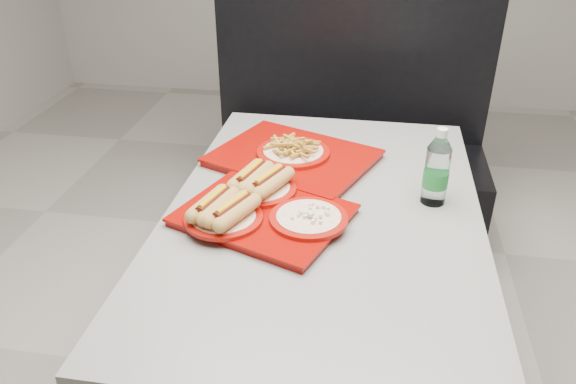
% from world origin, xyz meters
% --- Properties ---
extents(diner_table, '(0.92, 1.42, 0.75)m').
position_xyz_m(diner_table, '(0.00, 0.00, 0.58)').
color(diner_table, black).
rests_on(diner_table, ground).
extents(booth_bench, '(1.30, 0.57, 1.35)m').
position_xyz_m(booth_bench, '(0.00, 1.09, 0.40)').
color(booth_bench, black).
rests_on(booth_bench, ground).
extents(tray_near, '(0.54, 0.48, 0.10)m').
position_xyz_m(tray_near, '(-0.18, -0.07, 0.79)').
color(tray_near, '#7F0803').
rests_on(tray_near, diner_table).
extents(tray_far, '(0.61, 0.55, 0.10)m').
position_xyz_m(tray_far, '(-0.14, 0.29, 0.78)').
color(tray_far, '#7F0803').
rests_on(tray_far, diner_table).
extents(water_bottle, '(0.07, 0.07, 0.23)m').
position_xyz_m(water_bottle, '(0.31, 0.10, 0.85)').
color(water_bottle, silver).
rests_on(water_bottle, diner_table).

